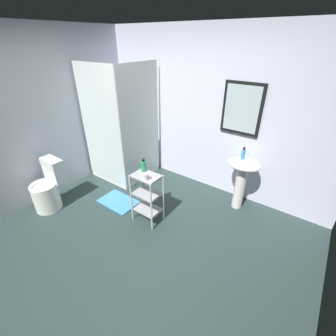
{
  "coord_description": "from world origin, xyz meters",
  "views": [
    {
      "loc": [
        1.65,
        -1.42,
        2.3
      ],
      "look_at": [
        0.14,
        0.67,
        0.84
      ],
      "focal_mm": 24.67,
      "sensor_mm": 36.0,
      "label": 1
    }
  ],
  "objects": [
    {
      "name": "hand_soap_bottle",
      "position": [
        0.81,
        1.53,
        0.89
      ],
      "size": [
        0.05,
        0.05,
        0.18
      ],
      "color": "#389ED1",
      "rests_on": "pedestal_sink"
    },
    {
      "name": "sink_faucet",
      "position": [
        0.84,
        1.64,
        0.86
      ],
      "size": [
        0.03,
        0.03,
        0.1
      ],
      "primitive_type": "cylinder",
      "color": "silver",
      "rests_on": "pedestal_sink"
    },
    {
      "name": "pedestal_sink",
      "position": [
        0.84,
        1.52,
        0.58
      ],
      "size": [
        0.46,
        0.37,
        0.81
      ],
      "color": "white",
      "rests_on": "ground_plane"
    },
    {
      "name": "rinse_cup",
      "position": [
        -0.01,
        0.41,
        0.78
      ],
      "size": [
        0.06,
        0.06,
        0.09
      ],
      "primitive_type": "cylinder",
      "color": "silver",
      "rests_on": "storage_cart"
    },
    {
      "name": "shower_stall",
      "position": [
        -1.21,
        1.17,
        0.46
      ],
      "size": [
        0.92,
        0.92,
        2.0
      ],
      "color": "white",
      "rests_on": "ground_plane"
    },
    {
      "name": "toilet",
      "position": [
        -1.48,
        -0.16,
        0.31
      ],
      "size": [
        0.37,
        0.49,
        0.76
      ],
      "color": "white",
      "rests_on": "ground_plane"
    },
    {
      "name": "wall_left",
      "position": [
        -1.85,
        0.0,
        1.25
      ],
      "size": [
        0.1,
        4.2,
        2.5
      ],
      "primitive_type": "cube",
      "color": "silver",
      "rests_on": "ground_plane"
    },
    {
      "name": "bath_mat",
      "position": [
        -0.73,
        0.5,
        0.01
      ],
      "size": [
        0.6,
        0.4,
        0.02
      ],
      "primitive_type": "cube",
      "color": "teal",
      "rests_on": "ground_plane"
    },
    {
      "name": "ground_plane",
      "position": [
        0.0,
        0.0,
        -0.01
      ],
      "size": [
        4.2,
        4.2,
        0.02
      ],
      "primitive_type": "cube",
      "color": "#263635"
    },
    {
      "name": "body_wash_bottle_green",
      "position": [
        -0.18,
        0.56,
        0.82
      ],
      "size": [
        0.07,
        0.07,
        0.18
      ],
      "color": "#2B8A5E",
      "rests_on": "storage_cart"
    },
    {
      "name": "wall_back",
      "position": [
        0.01,
        1.85,
        1.25
      ],
      "size": [
        4.2,
        0.14,
        2.5
      ],
      "color": "silver",
      "rests_on": "ground_plane"
    },
    {
      "name": "storage_cart",
      "position": [
        -0.08,
        0.49,
        0.44
      ],
      "size": [
        0.38,
        0.28,
        0.74
      ],
      "color": "silver",
      "rests_on": "ground_plane"
    }
  ]
}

